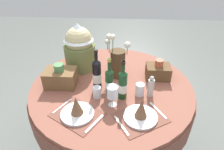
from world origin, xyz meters
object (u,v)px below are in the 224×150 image
object	(u,v)px
place_setting_left	(77,110)
woven_basket_side_right	(158,71)
tumbler_mid	(97,92)
woven_basket_side_left	(61,77)
place_setting_right	(141,113)
flower_vase	(117,62)
wine_bottle_rear	(123,84)
pepper_mill	(151,87)
dining_table	(112,98)
tumbler_near_right	(140,90)
wine_bottle_left	(109,81)
gift_tub_back_left	(79,45)
wine_bottle_centre	(97,74)
wine_glass_right	(112,92)

from	to	relation	value
place_setting_left	woven_basket_side_right	size ratio (longest dim) A/B	2.01
tumbler_mid	woven_basket_side_left	size ratio (longest dim) A/B	0.37
place_setting_right	tumbler_mid	size ratio (longest dim) A/B	4.50
flower_vase	wine_bottle_rear	world-z (taller)	flower_vase
pepper_mill	woven_basket_side_left	world-z (taller)	woven_basket_side_left
dining_table	tumbler_near_right	xyz separation A→B (m)	(0.23, -0.12, 0.20)
place_setting_right	tumbler_near_right	bearing A→B (deg)	88.44
wine_bottle_left	dining_table	bearing A→B (deg)	83.20
place_setting_right	tumbler_near_right	size ratio (longest dim) A/B	4.04
gift_tub_back_left	wine_bottle_centre	bearing A→B (deg)	-58.54
wine_bottle_rear	woven_basket_side_left	world-z (taller)	wine_bottle_rear
place_setting_right	wine_bottle_left	xyz separation A→B (m)	(-0.24, 0.27, 0.07)
wine_bottle_rear	dining_table	bearing A→B (deg)	120.57
wine_bottle_centre	gift_tub_back_left	distance (m)	0.39
dining_table	tumbler_mid	world-z (taller)	tumbler_mid
tumbler_mid	gift_tub_back_left	size ratio (longest dim) A/B	0.21
wine_bottle_left	place_setting_right	bearing A→B (deg)	-48.63
wine_glass_right	gift_tub_back_left	distance (m)	0.64
place_setting_left	wine_glass_right	xyz separation A→B (m)	(0.24, 0.12, 0.07)
dining_table	flower_vase	distance (m)	0.33
place_setting_left	flower_vase	size ratio (longest dim) A/B	1.01
place_setting_right	dining_table	bearing A→B (deg)	120.67
flower_vase	wine_bottle_rear	bearing A→B (deg)	-80.52
tumbler_near_right	tumbler_mid	size ratio (longest dim) A/B	1.12
place_setting_right	pepper_mill	xyz separation A→B (m)	(0.09, 0.25, 0.04)
place_setting_right	wine_bottle_centre	bearing A→B (deg)	136.07
place_setting_right	wine_bottle_centre	size ratio (longest dim) A/B	1.18
dining_table	tumbler_near_right	world-z (taller)	tumbler_near_right
place_setting_right	wine_bottle_centre	distance (m)	0.48
tumbler_near_right	wine_bottle_rear	bearing A→B (deg)	-165.41
flower_vase	tumbler_near_right	size ratio (longest dim) A/B	4.00
tumbler_mid	woven_basket_side_left	distance (m)	0.36
tumbler_near_right	place_setting_right	bearing A→B (deg)	-91.56
place_setting_left	wine_bottle_rear	world-z (taller)	wine_bottle_rear
dining_table	gift_tub_back_left	world-z (taller)	gift_tub_back_left
place_setting_right	wine_bottle_left	size ratio (longest dim) A/B	1.33
wine_bottle_centre	woven_basket_side_left	bearing A→B (deg)	175.01
tumbler_mid	flower_vase	bearing A→B (deg)	64.42
wine_glass_right	dining_table	bearing A→B (deg)	94.49
wine_glass_right	woven_basket_side_left	distance (m)	0.51
flower_vase	wine_glass_right	bearing A→B (deg)	-93.22
flower_vase	pepper_mill	world-z (taller)	flower_vase
wine_bottle_left	flower_vase	bearing A→B (deg)	77.74
wine_bottle_centre	woven_basket_side_right	xyz separation A→B (m)	(0.52, 0.19, -0.07)
wine_glass_right	tumbler_near_right	size ratio (longest dim) A/B	1.63
place_setting_left	wine_bottle_rear	size ratio (longest dim) A/B	1.29
wine_bottle_left	wine_bottle_rear	bearing A→B (deg)	-24.62
place_setting_right	woven_basket_side_right	world-z (taller)	woven_basket_side_right
flower_vase	dining_table	bearing A→B (deg)	-106.20
tumbler_near_right	woven_basket_side_left	distance (m)	0.67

